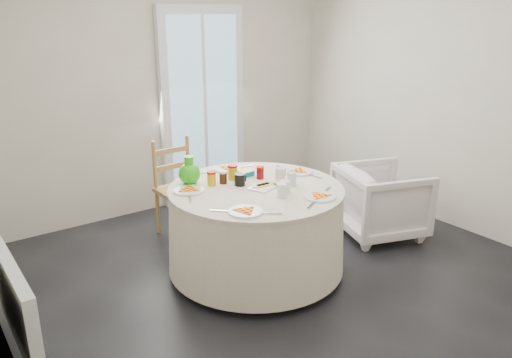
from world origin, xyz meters
TOP-DOWN VIEW (x-y plane):
  - floor at (0.00, 0.00)m, footprint 4.00×4.00m
  - wall_back at (0.00, 2.00)m, footprint 4.00×0.02m
  - wall_right at (2.00, 0.00)m, footprint 0.02×4.00m
  - glass_door at (0.40, 1.95)m, footprint 1.00×0.08m
  - radiator at (-1.94, 0.20)m, footprint 0.07×1.00m
  - table at (-0.14, 0.22)m, footprint 1.41×1.41m
  - wooden_chair at (-0.28, 1.22)m, footprint 0.42×0.40m
  - armchair at (1.23, 0.11)m, footprint 0.87×0.90m
  - place_settings at (-0.14, 0.22)m, footprint 1.63×1.63m
  - jar_cluster at (-0.20, 0.42)m, footprint 0.52×0.40m
  - butter_tub at (-0.04, 0.50)m, footprint 0.13×0.09m
  - green_pitcher at (-0.52, 0.59)m, footprint 0.18×0.18m
  - cheese_platter at (-0.09, 0.19)m, footprint 0.30×0.24m
  - mugs_glasses at (-0.04, 0.22)m, footprint 0.72×0.72m

SIDE VIEW (x-z plane):
  - floor at x=0.00m, z-range 0.00..0.00m
  - table at x=-0.14m, z-range 0.02..0.73m
  - radiator at x=-1.94m, z-range 0.10..0.66m
  - armchair at x=1.23m, z-range 0.02..0.76m
  - wooden_chair at x=-0.28m, z-range 0.01..0.93m
  - place_settings at x=-0.14m, z-range 0.76..0.78m
  - cheese_platter at x=-0.09m, z-range 0.76..0.79m
  - butter_tub at x=-0.04m, z-range 0.76..0.81m
  - mugs_glasses at x=-0.04m, z-range 0.75..0.87m
  - jar_cluster at x=-0.20m, z-range 0.75..0.89m
  - green_pitcher at x=-0.52m, z-range 0.76..0.98m
  - glass_door at x=0.40m, z-range 0.00..2.10m
  - wall_back at x=0.00m, z-range 0.00..2.60m
  - wall_right at x=2.00m, z-range 0.00..2.60m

